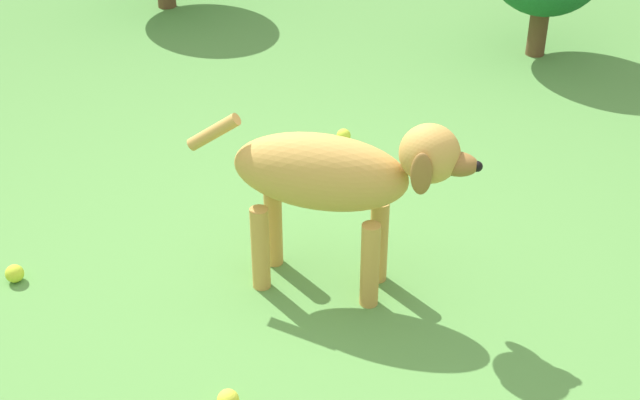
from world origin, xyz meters
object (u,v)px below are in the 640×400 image
(dog, at_px, (337,177))
(tennis_ball_0, at_px, (15,274))
(tennis_ball_3, at_px, (269,155))
(tennis_ball_4, at_px, (228,400))
(tennis_ball_1, at_px, (344,136))

(dog, distance_m, tennis_ball_0, 1.21)
(dog, height_order, tennis_ball_3, dog)
(tennis_ball_0, xyz_separation_m, tennis_ball_4, (-0.57, -0.86, 0.00))
(tennis_ball_3, bearing_deg, dog, -158.74)
(tennis_ball_0, relative_size, tennis_ball_4, 1.00)
(dog, xyz_separation_m, tennis_ball_1, (1.10, 0.02, -0.41))
(tennis_ball_1, xyz_separation_m, tennis_ball_4, (-1.72, 0.26, 0.00))
(tennis_ball_0, distance_m, tennis_ball_1, 1.61)
(tennis_ball_0, xyz_separation_m, tennis_ball_1, (1.16, -1.12, 0.00))
(tennis_ball_3, xyz_separation_m, tennis_ball_4, (-1.51, -0.06, 0.00))
(tennis_ball_1, bearing_deg, dog, -178.83)
(dog, height_order, tennis_ball_0, dog)
(tennis_ball_1, bearing_deg, tennis_ball_0, 135.95)
(tennis_ball_0, relative_size, tennis_ball_3, 1.00)
(tennis_ball_3, relative_size, tennis_ball_4, 1.00)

